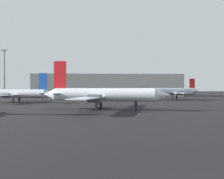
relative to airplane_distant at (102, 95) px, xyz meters
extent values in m
cylinder|color=silver|center=(0.34, -0.10, -0.01)|extent=(21.20, 8.36, 2.74)
cone|color=silver|center=(12.03, -3.36, -0.01)|extent=(3.64, 3.45, 2.74)
cone|color=silver|center=(-11.34, 3.17, -0.01)|extent=(3.64, 3.45, 2.74)
cube|color=silver|center=(-0.68, 0.19, -0.42)|extent=(10.64, 26.90, 0.21)
cube|color=silver|center=(-9.47, 2.65, 0.27)|extent=(3.96, 7.56, 0.14)
cube|color=red|center=(-9.06, 2.53, 4.29)|extent=(2.74, 1.00, 5.85)
cylinder|color=#4C4C54|center=(1.31, 4.95, -0.55)|extent=(2.92, 2.20, 1.56)
cylinder|color=#4C4C54|center=(-1.44, -4.91, -0.55)|extent=(2.92, 2.20, 1.56)
cube|color=black|center=(6.89, -1.93, -2.26)|extent=(0.53, 0.53, 1.77)
cube|color=black|center=(-0.21, 1.86, -2.26)|extent=(0.53, 0.53, 1.77)
cube|color=black|center=(-1.15, -1.48, -2.26)|extent=(0.53, 0.53, 1.77)
cylinder|color=silver|center=(-27.23, 26.47, -0.36)|extent=(21.72, 8.58, 2.62)
cone|color=silver|center=(-15.35, 23.04, -0.36)|extent=(3.49, 3.31, 2.62)
cube|color=silver|center=(-26.18, 26.17, -0.75)|extent=(9.15, 21.16, 0.19)
cube|color=silver|center=(-17.11, 23.55, -0.09)|extent=(3.69, 6.95, 0.13)
cube|color=#1947B2|center=(-17.50, 23.66, 3.41)|extent=(2.51, 0.94, 4.92)
cylinder|color=#4C4C54|center=(-27.92, 22.51, -0.88)|extent=(2.69, 2.04, 1.43)
cylinder|color=#4C4C54|center=(-25.70, 30.19, -0.88)|extent=(2.69, 2.04, 1.43)
cube|color=black|center=(-26.62, 24.64, -2.41)|extent=(0.49, 0.49, 1.48)
cube|color=black|center=(-25.74, 27.70, -2.41)|extent=(0.49, 0.49, 1.48)
cylinder|color=#B2BCCC|center=(27.17, 39.82, -0.02)|extent=(18.52, 6.33, 2.72)
cone|color=#B2BCCC|center=(16.72, 37.69, -0.02)|extent=(3.48, 3.26, 2.72)
cone|color=#B2BCCC|center=(37.63, 41.95, -0.02)|extent=(3.48, 3.26, 2.72)
cube|color=#B2BCCC|center=(28.07, 40.00, -0.43)|extent=(7.53, 20.32, 0.18)
cube|color=#B2BCCC|center=(35.80, 41.58, 0.25)|extent=(2.96, 6.40, 0.12)
cube|color=red|center=(35.44, 41.50, 3.14)|extent=(2.35, 0.68, 3.61)
cylinder|color=#4C4C54|center=(28.29, 36.17, -0.57)|extent=(2.42, 1.73, 1.32)
cylinder|color=#4C4C54|center=(26.78, 43.62, -0.57)|extent=(2.42, 1.73, 1.32)
cube|color=black|center=(21.42, 38.65, -2.26)|extent=(0.43, 0.43, 1.76)
cube|color=black|center=(28.37, 38.56, -2.26)|extent=(0.43, 0.43, 1.76)
cube|color=black|center=(27.78, 41.44, -2.26)|extent=(0.43, 0.43, 1.76)
cylinder|color=slate|center=(-41.19, 56.58, 7.02)|extent=(0.50, 0.50, 20.32)
cube|color=#F2EACC|center=(-41.19, 56.58, 17.58)|extent=(2.40, 0.50, 0.80)
cube|color=#B7B7B2|center=(4.42, 83.46, 2.74)|extent=(78.65, 20.26, 11.77)
camera|label=1|loc=(-0.71, -51.15, 1.45)|focal=39.24mm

